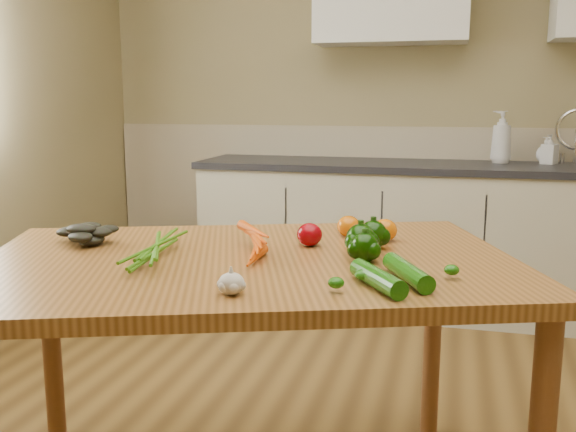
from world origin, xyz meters
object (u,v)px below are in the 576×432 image
Objects in this scene: pepper_b at (373,235)px; tomato_a at (310,235)px; garlic_bulb at (231,284)px; zucchini_a at (408,272)px; soap_bottle_c at (547,150)px; carrot_bunch at (225,243)px; tomato_c at (385,230)px; soap_bottle_b at (550,149)px; pepper_a at (361,239)px; zucchini_b at (378,279)px; tomato_b at (349,226)px; leafy_greens at (83,227)px; pepper_c at (364,247)px; soap_bottle_a at (502,137)px; table at (250,287)px.

tomato_a is (-0.20, -0.02, -0.01)m from pepper_b.
garlic_bulb is 0.26× the size of zucchini_a.
soap_bottle_c is 0.54× the size of carrot_bunch.
tomato_c reaches higher than garlic_bulb.
soap_bottle_b is at bearing 65.35° from tomato_a.
pepper_a reaches higher than tomato_c.
zucchini_a is at bearing 21.03° from soap_bottle_c.
carrot_bunch is 1.30× the size of zucchini_b.
tomato_a is (0.21, 0.18, -0.00)m from carrot_bunch.
soap_bottle_c is 2.23m from pepper_b.
soap_bottle_c reaches higher than tomato_a.
tomato_b is (-0.86, -1.91, -0.13)m from soap_bottle_b.
tomato_b is at bearing 161.04° from tomato_c.
leafy_greens is at bearing -169.11° from pepper_b.
zucchini_a is (0.23, -0.50, -0.01)m from tomato_b.
pepper_c is 1.04× the size of tomato_a.
leafy_greens reaches higher than tomato_a.
carrot_bunch is (-1.17, -2.27, -0.13)m from soap_bottle_b.
soap_bottle_a is 3.41× the size of pepper_a.
leafy_greens is 0.86m from tomato_b.
carrot_bunch reaches higher than tomato_a.
soap_bottle_a is 1.08× the size of carrot_bunch.
leafy_greens is at bearing 148.75° from garlic_bulb.
pepper_b is 0.20m from tomato_a.
soap_bottle_c reaches higher than table.
table is 0.49m from tomato_c.
soap_bottle_b is at bearing 71.19° from pepper_c.
pepper_a is 0.18m from tomato_a.
leafy_greens reaches higher than tomato_b.
soap_bottle_b is (1.09, 2.27, 0.26)m from table.
soap_bottle_b reaches higher than tomato_b.
tomato_a and tomato_c have the same top height.
pepper_b is at bearing -79.55° from soap_bottle_b.
tomato_c is at bearing 84.76° from pepper_c.
tomato_a is at bearing 135.17° from zucchini_a.
pepper_a reaches higher than pepper_b.
soap_bottle_c reaches higher than tomato_b.
leafy_greens is 2.44× the size of pepper_a.
soap_bottle_c is 0.70× the size of leafy_greens.
zucchini_b is at bearing 20.05° from soap_bottle_c.
pepper_b is at bearing 98.78° from zucchini_b.
zucchini_b is (-0.42, -2.48, -0.21)m from soap_bottle_a.
garlic_bulb is 0.75× the size of pepper_c.
pepper_b is 1.04× the size of pepper_c.
soap_bottle_c reaches higher than zucchini_a.
soap_bottle_c reaches higher than garlic_bulb.
soap_bottle_a is 2.01m from tomato_b.
table is 0.47m from zucchini_b.
zucchini_b is (0.04, -0.53, -0.01)m from tomato_c.
table is 6.24× the size of carrot_bunch.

